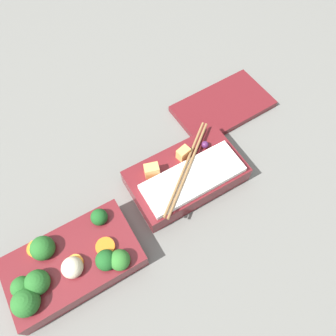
{
  "coord_description": "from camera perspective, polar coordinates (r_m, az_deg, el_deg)",
  "views": [
    {
      "loc": [
        -0.06,
        -0.22,
        0.58
      ],
      "look_at": [
        0.1,
        0.04,
        0.04
      ],
      "focal_mm": 35.0,
      "sensor_mm": 36.0,
      "label": 1
    }
  ],
  "objects": [
    {
      "name": "bento_tray_rice",
      "position": [
        0.63,
        3.27,
        -1.41
      ],
      "size": [
        0.22,
        0.14,
        0.07
      ],
      "color": "maroon",
      "rests_on": "ground_plane"
    },
    {
      "name": "bento_lid",
      "position": [
        0.76,
        9.55,
        10.54
      ],
      "size": [
        0.22,
        0.13,
        0.01
      ],
      "primitive_type": "cube",
      "rotation": [
        0.0,
        0.0,
        0.04
      ],
      "color": "maroon",
      "rests_on": "ground_plane"
    },
    {
      "name": "ground_plane",
      "position": [
        0.62,
        -5.54,
        -8.82
      ],
      "size": [
        3.0,
        3.0,
        0.0
      ],
      "primitive_type": "plane",
      "color": "slate"
    },
    {
      "name": "bento_tray_vegetable",
      "position": [
        0.59,
        -16.67,
        -15.76
      ],
      "size": [
        0.22,
        0.12,
        0.07
      ],
      "color": "maroon",
      "rests_on": "ground_plane"
    }
  ]
}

